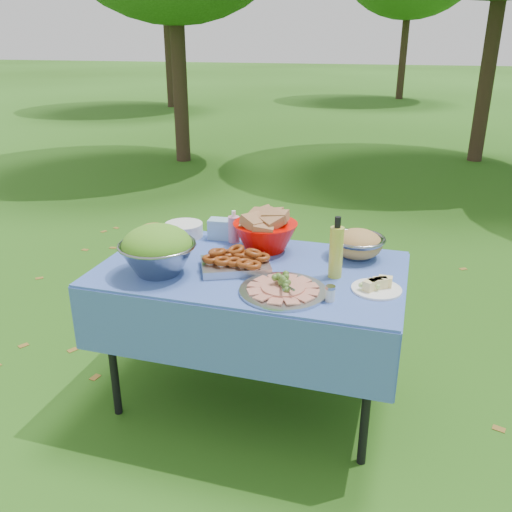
{
  "coord_description": "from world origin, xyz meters",
  "views": [
    {
      "loc": [
        0.71,
        -2.31,
        1.8
      ],
      "look_at": [
        0.03,
        0.0,
        0.82
      ],
      "focal_mm": 38.0,
      "sensor_mm": 36.0,
      "label": 1
    }
  ],
  "objects_px": {
    "charcuterie_platter": "(283,283)",
    "oil_bottle": "(336,247)",
    "plate_stack": "(184,230)",
    "bread_bowl": "(265,229)",
    "picnic_table": "(251,335)",
    "salad_bowl": "(157,250)",
    "pasta_bowl_steel": "(358,243)"
  },
  "relations": [
    {
      "from": "picnic_table",
      "to": "salad_bowl",
      "type": "xyz_separation_m",
      "value": [
        -0.4,
        -0.19,
        0.5
      ]
    },
    {
      "from": "charcuterie_platter",
      "to": "plate_stack",
      "type": "bearing_deg",
      "value": 142.51
    },
    {
      "from": "plate_stack",
      "to": "bread_bowl",
      "type": "bearing_deg",
      "value": -7.34
    },
    {
      "from": "pasta_bowl_steel",
      "to": "oil_bottle",
      "type": "xyz_separation_m",
      "value": [
        -0.07,
        -0.28,
        0.07
      ]
    },
    {
      "from": "picnic_table",
      "to": "bread_bowl",
      "type": "relative_size",
      "value": 4.33
    },
    {
      "from": "salad_bowl",
      "to": "bread_bowl",
      "type": "relative_size",
      "value": 1.07
    },
    {
      "from": "picnic_table",
      "to": "plate_stack",
      "type": "xyz_separation_m",
      "value": [
        -0.49,
        0.31,
        0.42
      ]
    },
    {
      "from": "salad_bowl",
      "to": "oil_bottle",
      "type": "height_order",
      "value": "oil_bottle"
    },
    {
      "from": "salad_bowl",
      "to": "oil_bottle",
      "type": "relative_size",
      "value": 1.23
    },
    {
      "from": "picnic_table",
      "to": "bread_bowl",
      "type": "height_order",
      "value": "bread_bowl"
    },
    {
      "from": "picnic_table",
      "to": "charcuterie_platter",
      "type": "relative_size",
      "value": 3.77
    },
    {
      "from": "salad_bowl",
      "to": "charcuterie_platter",
      "type": "bearing_deg",
      "value": -3.38
    },
    {
      "from": "picnic_table",
      "to": "plate_stack",
      "type": "relative_size",
      "value": 6.93
    },
    {
      "from": "salad_bowl",
      "to": "pasta_bowl_steel",
      "type": "height_order",
      "value": "salad_bowl"
    },
    {
      "from": "oil_bottle",
      "to": "bread_bowl",
      "type": "bearing_deg",
      "value": 148.9
    },
    {
      "from": "plate_stack",
      "to": "bread_bowl",
      "type": "distance_m",
      "value": 0.5
    },
    {
      "from": "picnic_table",
      "to": "salad_bowl",
      "type": "bearing_deg",
      "value": -154.52
    },
    {
      "from": "salad_bowl",
      "to": "bread_bowl",
      "type": "bearing_deg",
      "value": 47.84
    },
    {
      "from": "plate_stack",
      "to": "oil_bottle",
      "type": "height_order",
      "value": "oil_bottle"
    },
    {
      "from": "pasta_bowl_steel",
      "to": "oil_bottle",
      "type": "height_order",
      "value": "oil_bottle"
    },
    {
      "from": "bread_bowl",
      "to": "oil_bottle",
      "type": "bearing_deg",
      "value": -31.1
    },
    {
      "from": "salad_bowl",
      "to": "bread_bowl",
      "type": "xyz_separation_m",
      "value": [
        0.4,
        0.44,
        -0.01
      ]
    },
    {
      "from": "picnic_table",
      "to": "plate_stack",
      "type": "height_order",
      "value": "plate_stack"
    },
    {
      "from": "picnic_table",
      "to": "plate_stack",
      "type": "bearing_deg",
      "value": 147.25
    },
    {
      "from": "salad_bowl",
      "to": "charcuterie_platter",
      "type": "distance_m",
      "value": 0.62
    },
    {
      "from": "charcuterie_platter",
      "to": "pasta_bowl_steel",
      "type": "bearing_deg",
      "value": 62.98
    },
    {
      "from": "plate_stack",
      "to": "pasta_bowl_steel",
      "type": "relative_size",
      "value": 0.78
    },
    {
      "from": "bread_bowl",
      "to": "pasta_bowl_steel",
      "type": "height_order",
      "value": "bread_bowl"
    },
    {
      "from": "picnic_table",
      "to": "oil_bottle",
      "type": "xyz_separation_m",
      "value": [
        0.41,
        0.01,
        0.53
      ]
    },
    {
      "from": "bread_bowl",
      "to": "oil_bottle",
      "type": "relative_size",
      "value": 1.15
    },
    {
      "from": "salad_bowl",
      "to": "plate_stack",
      "type": "xyz_separation_m",
      "value": [
        -0.09,
        0.5,
        -0.08
      ]
    },
    {
      "from": "charcuterie_platter",
      "to": "oil_bottle",
      "type": "xyz_separation_m",
      "value": [
        0.19,
        0.23,
        0.1
      ]
    }
  ]
}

